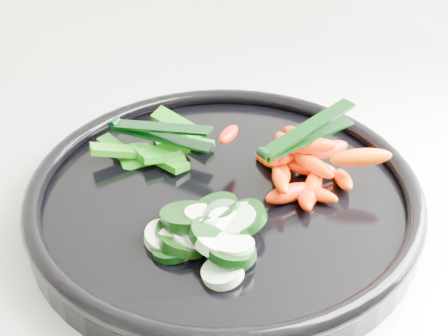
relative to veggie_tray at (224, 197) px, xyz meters
name	(u,v)px	position (x,y,z in m)	size (l,w,h in m)	color
veggie_tray	(224,197)	(0.00, 0.00, 0.00)	(0.42, 0.42, 0.04)	black
cucumber_pile	(205,234)	(-0.04, -0.05, 0.01)	(0.12, 0.12, 0.04)	black
carrot_pile	(303,162)	(0.08, -0.01, 0.02)	(0.14, 0.14, 0.05)	#E34B00
pepper_pile	(157,149)	(-0.03, 0.09, 0.01)	(0.13, 0.10, 0.03)	#0A6B0A
tong_carrot	(305,134)	(0.08, -0.01, 0.05)	(0.11, 0.04, 0.02)	black
tong_pepper	(158,132)	(-0.03, 0.09, 0.03)	(0.09, 0.09, 0.02)	black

